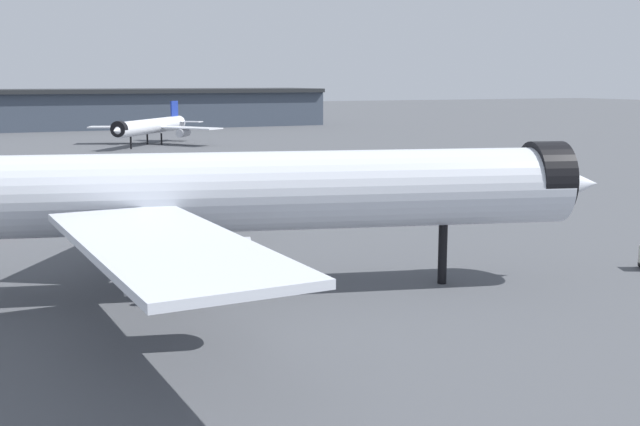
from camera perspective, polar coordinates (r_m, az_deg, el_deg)
name	(u,v)px	position (r m, az deg, el deg)	size (l,w,h in m)	color
ground	(218,290)	(56.45, -7.38, -5.55)	(900.00, 900.00, 0.00)	#4C4F54
airliner_near_gate	(220,194)	(54.28, -7.21, 1.38)	(54.81, 48.96, 15.84)	silver
airliner_far_taxiway	(151,126)	(183.72, -12.07, 6.13)	(27.60, 31.06, 9.65)	silver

